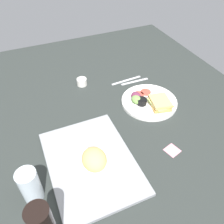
% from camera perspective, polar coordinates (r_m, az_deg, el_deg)
% --- Properties ---
extents(ground_plane, '(1.90, 1.50, 0.03)m').
position_cam_1_polar(ground_plane, '(1.13, 1.80, -2.27)').
color(ground_plane, '#282D2B').
extents(serving_tray, '(0.45, 0.33, 0.02)m').
position_cam_1_polar(serving_tray, '(0.95, -5.23, -12.19)').
color(serving_tray, gray).
rests_on(serving_tray, ground_plane).
extents(bread_plate_near, '(0.20, 0.20, 0.09)m').
position_cam_1_polar(bread_plate_near, '(0.90, -4.38, -12.50)').
color(bread_plate_near, white).
rests_on(bread_plate_near, serving_tray).
extents(plate_with_salad, '(0.29, 0.29, 0.05)m').
position_cam_1_polar(plate_with_salad, '(1.21, 9.19, 2.65)').
color(plate_with_salad, white).
rests_on(plate_with_salad, ground_plane).
extents(drinking_glass, '(0.07, 0.07, 0.14)m').
position_cam_1_polar(drinking_glass, '(0.87, -19.57, -16.73)').
color(drinking_glass, silver).
rests_on(drinking_glass, ground_plane).
extents(espresso_cup, '(0.06, 0.06, 0.04)m').
position_cam_1_polar(espresso_cup, '(1.34, -7.45, 7.39)').
color(espresso_cup, silver).
rests_on(espresso_cup, ground_plane).
extents(fork, '(0.02, 0.17, 0.01)m').
position_cam_1_polar(fork, '(1.37, 5.62, 7.53)').
color(fork, '#B7B7BC').
rests_on(fork, ground_plane).
extents(knife, '(0.03, 0.19, 0.01)m').
position_cam_1_polar(knife, '(1.38, 3.55, 7.83)').
color(knife, '#B7B7BC').
rests_on(knife, ground_plane).
extents(sticky_note, '(0.07, 0.07, 0.00)m').
position_cam_1_polar(sticky_note, '(1.03, 14.66, -9.13)').
color(sticky_note, pink).
rests_on(sticky_note, ground_plane).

